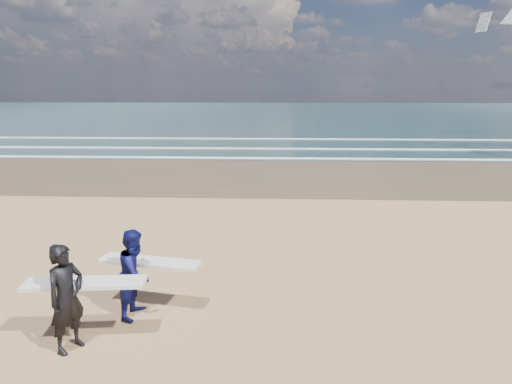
{
  "coord_description": "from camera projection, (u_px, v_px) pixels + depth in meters",
  "views": [
    {
      "loc": [
        2.53,
        -6.77,
        4.69
      ],
      "look_at": [
        1.94,
        6.0,
        1.7
      ],
      "focal_mm": 32.0,
      "sensor_mm": 36.0,
      "label": 1
    }
  ],
  "objects": [
    {
      "name": "ocean",
      "position": [
        381.0,
        114.0,
        76.89
      ],
      "size": [
        220.0,
        100.0,
        0.02
      ],
      "primitive_type": "cube",
      "color": "#183336",
      "rests_on": "ground"
    },
    {
      "name": "foam_breakers",
      "position": [
        510.0,
        149.0,
        34.19
      ],
      "size": [
        220.0,
        11.7,
        0.05
      ],
      "color": "white",
      "rests_on": "ground"
    },
    {
      "name": "surfer_near",
      "position": [
        68.0,
        297.0,
        8.13
      ],
      "size": [
        2.24,
        1.16,
        2.01
      ],
      "color": "black",
      "rests_on": "ground"
    },
    {
      "name": "surfer_far",
      "position": [
        137.0,
        272.0,
        9.41
      ],
      "size": [
        2.26,
        1.32,
        1.86
      ],
      "color": "#0D104C",
      "rests_on": "ground"
    }
  ]
}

